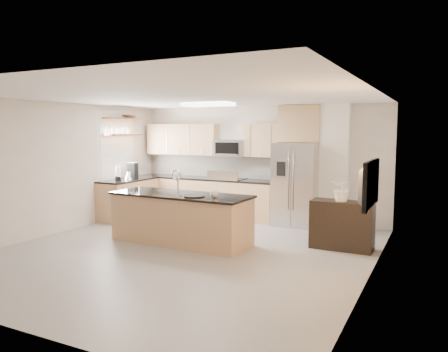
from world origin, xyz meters
The scene contains 27 objects.
floor centered at (0.00, 0.00, 0.00)m, with size 6.50×6.50×0.00m, color gray.
ceiling centered at (0.00, 0.00, 2.60)m, with size 6.00×6.50×0.02m, color silver.
wall_back centered at (0.00, 3.25, 1.30)m, with size 6.00×0.02×2.60m, color beige.
wall_front centered at (0.00, -3.25, 1.30)m, with size 6.00×0.02×2.60m, color beige.
wall_left centered at (-3.00, 0.00, 1.30)m, with size 0.02×6.50×2.60m, color beige.
wall_right centered at (3.00, 0.00, 1.30)m, with size 0.02×6.50×2.60m, color beige.
back_counter centered at (-1.23, 2.93, 0.47)m, with size 3.55×0.66×1.44m.
left_counter centered at (-2.67, 1.85, 0.46)m, with size 0.66×1.50×0.92m.
range centered at (-0.60, 2.92, 0.47)m, with size 0.76×0.64×1.14m.
upper_cabinets centered at (-1.30, 3.09, 1.83)m, with size 3.50×0.33×0.75m.
microwave centered at (-0.60, 3.04, 1.63)m, with size 0.76×0.40×0.40m.
refrigerator centered at (1.06, 2.87, 0.89)m, with size 0.92×0.78×1.78m.
partition_column centered at (1.82, 3.10, 1.30)m, with size 0.60×0.30×2.60m, color white.
window centered at (-2.98, 1.85, 1.65)m, with size 0.04×1.15×1.65m.
shelf_lower centered at (-2.85, 1.95, 1.95)m, with size 0.30×1.20×0.04m, color #93573A.
shelf_upper centered at (-2.85, 1.95, 2.32)m, with size 0.30×1.20×0.04m, color #93573A.
ceiling_fixture centered at (-0.40, 1.60, 2.56)m, with size 1.00×0.50×0.06m, color white.
island centered at (-0.37, 0.50, 0.45)m, with size 2.64×1.03×1.33m.
credenza centered at (2.35, 1.38, 0.42)m, with size 1.05×0.44×0.84m, color black.
cup centered at (0.36, 0.41, 0.96)m, with size 0.14×0.14×0.11m, color white.
platter centered at (0.02, 0.32, 0.91)m, with size 0.37×0.37×0.02m, color black.
blender centered at (-2.67, 1.52, 1.06)m, with size 0.14×0.14×0.33m.
kettle centered at (-2.62, 1.81, 1.02)m, with size 0.19×0.19×0.23m.
coffee_maker centered at (-2.69, 2.05, 1.10)m, with size 0.25×0.28×0.37m.
bowl centered at (-2.85, 2.18, 2.39)m, with size 0.42×0.42×0.10m, color #B7B7B9.
flower_vase centered at (2.35, 1.33, 1.18)m, with size 0.61×0.53×0.67m, color silver.
television centered at (2.91, -0.20, 1.35)m, with size 1.08×0.14×0.62m, color black.
Camera 1 is at (3.84, -6.14, 2.05)m, focal length 35.00 mm.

